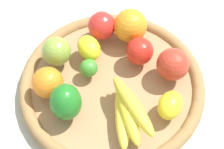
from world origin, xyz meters
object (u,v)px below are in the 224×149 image
apple_0 (140,51)px  banana_bunch (127,110)px  lime_0 (89,68)px  orange_1 (130,26)px  lemon_1 (170,105)px  apple_1 (173,64)px  orange_0 (48,83)px  lemon_0 (89,48)px  bell_pepper (66,102)px  apple_3 (56,51)px  apple_2 (102,26)px

apple_0 → banana_bunch: bearing=-130.1°
lime_0 → orange_1: size_ratio=0.51×
apple_0 → banana_bunch: apple_0 is taller
apple_0 → lemon_1: apple_0 is taller
apple_0 → apple_1: apple_1 is taller
apple_0 → banana_bunch: 0.16m
orange_0 → orange_1: 0.25m
lemon_0 → apple_1: 0.20m
bell_pepper → lemon_0: 0.17m
orange_0 → apple_0: bearing=-4.7°
apple_1 → orange_0: (-0.27, 0.09, -0.00)m
apple_1 → orange_1: size_ratio=0.91×
apple_0 → banana_bunch: size_ratio=0.40×
lemon_1 → lemon_0: bearing=110.6°
lemon_0 → orange_0: (-0.13, -0.05, 0.01)m
lemon_1 → orange_1: bearing=81.9°
apple_1 → lemon_1: (-0.06, -0.08, -0.01)m
apple_0 → apple_1: bearing=-58.3°
lemon_1 → apple_1: bearing=53.7°
apple_3 → lime_0: 0.09m
apple_0 → lime_0: (-0.12, 0.02, -0.01)m
apple_0 → orange_1: size_ratio=0.80×
apple_1 → apple_2: (-0.09, 0.19, -0.00)m
orange_0 → lemon_0: bearing=22.4°
bell_pepper → lemon_0: (0.11, 0.12, -0.02)m
lemon_0 → lemon_1: 0.24m
apple_3 → apple_2: apple_2 is taller
lemon_0 → banana_bunch: banana_bunch is taller
lemon_0 → apple_3: 0.08m
apple_1 → apple_0: bearing=121.7°
lemon_0 → lime_0: (-0.03, -0.05, -0.01)m
apple_0 → orange_0: size_ratio=0.94×
apple_0 → orange_0: orange_0 is taller
lemon_0 → apple_2: bearing=36.7°
orange_0 → orange_1: size_ratio=0.85×
apple_2 → apple_3: bearing=-170.6°
lemon_0 → lemon_1: size_ratio=1.02×
apple_2 → orange_1: orange_1 is taller
lemon_0 → lime_0: lemon_0 is taller
bell_pepper → lemon_1: size_ratio=1.23×
apple_1 → orange_1: bearing=100.5°
bell_pepper → apple_3: size_ratio=1.23×
lime_0 → bell_pepper: bearing=-141.0°
bell_pepper → apple_2: (0.17, 0.16, -0.01)m
lemon_1 → apple_2: bearing=95.7°
lemon_0 → apple_1: (0.14, -0.14, 0.01)m
banana_bunch → orange_0: size_ratio=2.35×
bell_pepper → orange_0: bearing=-148.2°
bell_pepper → apple_2: bearing=154.2°
apple_2 → lemon_1: 0.27m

